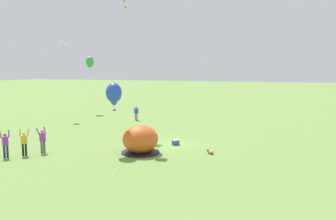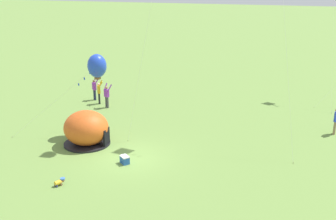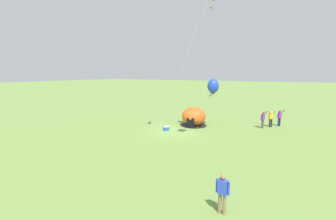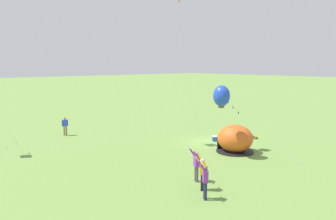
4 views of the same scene
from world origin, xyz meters
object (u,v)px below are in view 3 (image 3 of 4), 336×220
at_px(toddler_crawling, 149,122).
at_px(kite_blue, 213,86).
at_px(person_far_back, 263,119).
at_px(person_watching_sky, 223,192).
at_px(person_with_toddler, 280,117).
at_px(popup_tent, 194,117).
at_px(cooler_box, 166,128).
at_px(person_arms_raised, 271,118).

xyz_separation_m(toddler_crawling, kite_blue, (-1.75, 6.87, 4.23)).
bearing_deg(kite_blue, person_far_back, 114.80).
xyz_separation_m(toddler_crawling, person_watching_sky, (12.54, 12.05, 0.79)).
bearing_deg(person_watching_sky, person_with_toddler, 176.67).
bearing_deg(popup_tent, cooler_box, -25.18).
height_order(popup_tent, person_with_toddler, popup_tent).
xyz_separation_m(popup_tent, person_far_back, (-2.46, 6.79, 0.00)).
bearing_deg(person_arms_raised, person_far_back, -32.15).
relative_size(person_arms_raised, person_far_back, 1.00).
height_order(popup_tent, toddler_crawling, popup_tent).
distance_m(popup_tent, person_arms_raised, 8.28).
height_order(toddler_crawling, person_with_toddler, person_with_toddler).
xyz_separation_m(popup_tent, cooler_box, (3.35, -1.58, -0.78)).
relative_size(popup_tent, cooler_box, 4.35).
bearing_deg(popup_tent, person_arms_raised, 115.38).
bearing_deg(person_watching_sky, popup_tent, -152.90).
height_order(toddler_crawling, kite_blue, kite_blue).
bearing_deg(person_arms_raised, popup_tent, -64.62).
relative_size(popup_tent, person_arms_raised, 1.49).
xyz_separation_m(popup_tent, toddler_crawling, (1.50, -4.86, -0.82)).
relative_size(person_arms_raised, kite_blue, 0.35).
xyz_separation_m(cooler_box, kite_blue, (-3.60, 3.58, 4.19)).
distance_m(cooler_box, person_far_back, 10.22).
bearing_deg(cooler_box, person_far_back, 124.79).
distance_m(popup_tent, person_with_toddler, 9.38).
bearing_deg(person_with_toddler, person_watching_sky, -3.33).
height_order(person_with_toddler, kite_blue, kite_blue).
xyz_separation_m(person_arms_raised, person_watching_sky, (17.59, -0.29, -0.03)).
height_order(popup_tent, cooler_box, popup_tent).
xyz_separation_m(toddler_crawling, person_arms_raised, (-5.05, 12.34, 0.82)).
distance_m(toddler_crawling, person_far_back, 12.34).
relative_size(person_with_toddler, person_watching_sky, 1.10).
bearing_deg(cooler_box, person_with_toddler, 128.43).
bearing_deg(person_arms_raised, cooler_box, -52.68).
xyz_separation_m(popup_tent, person_arms_raised, (-3.55, 7.48, 0.00)).
bearing_deg(person_with_toddler, person_arms_raised, -40.91).
distance_m(person_arms_raised, kite_blue, 7.24).
relative_size(toddler_crawling, person_arms_raised, 0.29).
bearing_deg(person_far_back, cooler_box, -55.21).
relative_size(cooler_box, person_with_toddler, 0.34).
bearing_deg(person_far_back, toddler_crawling, -71.23).
distance_m(cooler_box, kite_blue, 6.59).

